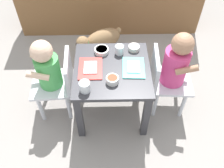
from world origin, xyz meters
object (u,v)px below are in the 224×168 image
Objects in this scene: veggie_bowl_near at (112,80)px; cereal_bowl_right_side at (134,48)px; food_tray_left at (90,68)px; water_cup_right at (119,50)px; dining_table at (112,77)px; cereal_bowl_left_side at (102,50)px; seated_child_left at (50,71)px; food_tray_right at (134,68)px; water_cup_left at (85,87)px; dog at (101,40)px; seated_child_right at (174,66)px.

cereal_bowl_right_side is (0.16, 0.30, -0.00)m from veggie_bowl_near.
water_cup_right is (0.19, 0.15, 0.02)m from food_tray_left.
food_tray_left is 0.18m from veggie_bowl_near.
cereal_bowl_left_side is (-0.07, 0.16, 0.10)m from dining_table.
water_cup_right is (0.05, 0.15, 0.11)m from dining_table.
seated_child_left is 3.29× the size of food_tray_right.
dining_table is 0.26m from cereal_bowl_right_side.
seated_child_left is 6.57× the size of cereal_bowl_left_side.
water_cup_right is at bearing -5.57° from cereal_bowl_left_side.
water_cup_right is 0.12m from cereal_bowl_left_side.
seated_child_left reaches higher than water_cup_right.
dining_table is at bearing 179.48° from food_tray_right.
seated_child_left is 0.43m from veggie_bowl_near.
water_cup_right reaches higher than food_tray_left.
water_cup_left reaches higher than food_tray_left.
food_tray_left is (0.27, -0.02, 0.03)m from seated_child_left.
food_tray_right is (0.23, -0.59, 0.25)m from dog.
dining_table is at bearing -66.81° from cereal_bowl_left_side.
food_tray_right is (-0.27, -0.03, 0.02)m from seated_child_right.
veggie_bowl_near is at bearing -76.32° from cereal_bowl_left_side.
dog is at bearing 107.85° from water_cup_right.
food_tray_left is (-0.55, -0.03, 0.02)m from seated_child_right.
food_tray_left is 0.18m from cereal_bowl_left_side.
water_cup_left is 0.69× the size of cereal_bowl_left_side.
dining_table is at bearing -81.47° from dog.
dining_table is 1.22× the size of dog.
cereal_bowl_right_side reaches higher than food_tray_left.
veggie_bowl_near is (-0.00, -0.12, 0.11)m from dining_table.
water_cup_left reaches higher than dog.
seated_child_right is at bearing 3.11° from food_tray_left.
dog is 0.76m from veggie_bowl_near.
seated_child_right is 3.39× the size of food_tray_left.
food_tray_right is 2.52× the size of veggie_bowl_near.
seated_child_right reaches higher than dog.
dining_table is 0.27m from water_cup_left.
seated_child_left is at bearing 178.05° from food_tray_right.
water_cup_right is 0.79× the size of veggie_bowl_near.
veggie_bowl_near is (0.07, -0.28, 0.00)m from cereal_bowl_left_side.
cereal_bowl_left_side is at bearing 164.76° from seated_child_right.
seated_child_right is (0.82, 0.01, 0.02)m from seated_child_left.
cereal_bowl_right_side is at bearing 49.32° from dining_table.
water_cup_left is at bearing -159.93° from seated_child_right.
food_tray_left is 0.25m from water_cup_right.
cereal_bowl_right_side is at bearing 148.87° from seated_child_right.
water_cup_right reaches higher than cereal_bowl_left_side.
veggie_bowl_near reaches higher than dog.
veggie_bowl_near is 1.01× the size of cereal_bowl_right_side.
water_cup_left is 0.49m from cereal_bowl_right_side.
cereal_bowl_right_side is at bearing 84.77° from food_tray_right.
dog is 0.82m from water_cup_left.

